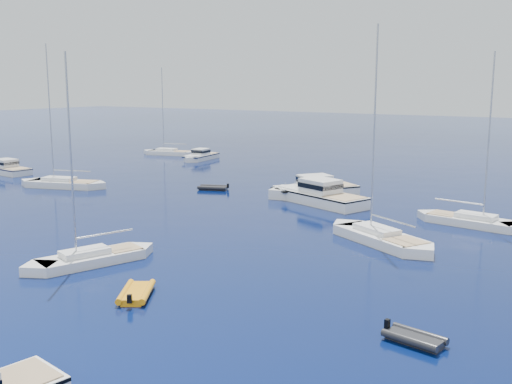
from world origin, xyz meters
TOP-DOWN VIEW (x-y plane):
  - motor_cruiser_centre at (5.99, 34.50)m, footprint 12.24×7.31m
  - motor_cruiser_far_l at (-37.17, 30.25)m, footprint 9.48×3.75m
  - motor_cruiser_distant at (3.78, 37.62)m, footprint 8.69×10.48m
  - motor_cruiser_horizon at (-24.29, 54.89)m, footprint 3.54×8.59m
  - sailboat_fore at (2.47, 8.56)m, footprint 5.42×9.80m
  - sailboat_mid_r at (16.51, 23.60)m, footprint 11.13×7.84m
  - sailboat_mid_l at (-22.41, 27.17)m, footprint 11.51×6.26m
  - sailboat_centre at (20.84, 32.84)m, footprint 10.16×3.90m
  - sailboat_far_l at (-32.65, 57.42)m, footprint 10.24×4.75m
  - tender_yellow at (9.30, 5.60)m, footprint 3.47×3.94m
  - tender_grey_near at (24.12, 7.92)m, footprint 3.07×2.11m
  - tender_grey_far at (-7.14, 34.95)m, footprint 3.83×2.97m

SIDE VIEW (x-z plane):
  - motor_cruiser_centre at x=5.99m, z-range -1.54..1.54m
  - motor_cruiser_far_l at x=-37.17m, z-range -1.21..1.21m
  - motor_cruiser_distant at x=3.78m, z-range -1.38..1.38m
  - motor_cruiser_horizon at x=-24.29m, z-range -1.10..1.10m
  - sailboat_fore at x=2.47m, z-range -6.99..6.99m
  - sailboat_mid_r at x=16.51m, z-range -8.16..8.16m
  - sailboat_mid_l at x=-22.41m, z-range -8.20..8.20m
  - sailboat_centre at x=20.84m, z-range -7.28..7.28m
  - sailboat_far_l at x=-32.65m, z-range -7.29..7.29m
  - tender_yellow at x=9.30m, z-range -0.47..0.47m
  - tender_grey_near at x=24.12m, z-range -0.47..0.47m
  - tender_grey_far at x=-7.14m, z-range -0.47..0.47m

